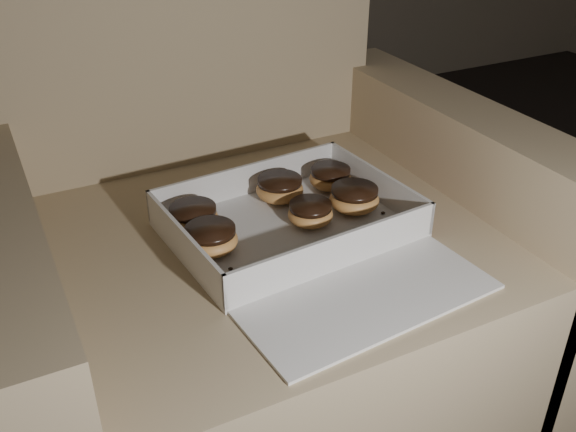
{
  "coord_description": "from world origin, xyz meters",
  "views": [
    {
      "loc": [
        -0.86,
        -0.1,
        0.97
      ],
      "look_at": [
        -0.46,
        0.68,
        0.45
      ],
      "focal_mm": 40.0,
      "sensor_mm": 36.0,
      "label": 1
    }
  ],
  "objects": [
    {
      "name": "armchair",
      "position": [
        -0.49,
        0.77,
        0.3
      ],
      "size": [
        0.91,
        0.77,
        0.95
      ],
      "color": "tan",
      "rests_on": "floor"
    },
    {
      "name": "bakery_box",
      "position": [
        -0.45,
        0.65,
        0.44
      ],
      "size": [
        0.4,
        0.46,
        0.06
      ],
      "rotation": [
        0.0,
        0.0,
        0.09
      ],
      "color": "silver",
      "rests_on": "armchair"
    },
    {
      "name": "donut_a",
      "position": [
        -0.34,
        0.68,
        0.46
      ],
      "size": [
        0.08,
        0.08,
        0.04
      ],
      "color": "#DB8F4C",
      "rests_on": "bakery_box"
    },
    {
      "name": "donut_b",
      "position": [
        -0.6,
        0.75,
        0.45
      ],
      "size": [
        0.08,
        0.08,
        0.04
      ],
      "color": "#DB8F4C",
      "rests_on": "bakery_box"
    },
    {
      "name": "donut_c",
      "position": [
        -0.43,
        0.77,
        0.45
      ],
      "size": [
        0.08,
        0.08,
        0.04
      ],
      "color": "#DB8F4C",
      "rests_on": "bakery_box"
    },
    {
      "name": "donut_d",
      "position": [
        -0.6,
        0.67,
        0.45
      ],
      "size": [
        0.08,
        0.08,
        0.04
      ],
      "color": "#DB8F4C",
      "rests_on": "bakery_box"
    },
    {
      "name": "donut_e",
      "position": [
        -0.33,
        0.77,
        0.45
      ],
      "size": [
        0.07,
        0.07,
        0.04
      ],
      "color": "#DB8F4C",
      "rests_on": "bakery_box"
    },
    {
      "name": "donut_f",
      "position": [
        -0.42,
        0.68,
        0.45
      ],
      "size": [
        0.07,
        0.07,
        0.04
      ],
      "color": "#DB8F4C",
      "rests_on": "bakery_box"
    },
    {
      "name": "crumb_a",
      "position": [
        -0.59,
        0.61,
        0.43
      ],
      "size": [
        0.01,
        0.01,
        0.0
      ],
      "primitive_type": "ellipsoid",
      "color": "black",
      "rests_on": "bakery_box"
    },
    {
      "name": "crumb_b",
      "position": [
        -0.3,
        0.65,
        0.43
      ],
      "size": [
        0.01,
        0.01,
        0.0
      ],
      "primitive_type": "ellipsoid",
      "color": "black",
      "rests_on": "bakery_box"
    },
    {
      "name": "crumb_c",
      "position": [
        -0.36,
        0.58,
        0.43
      ],
      "size": [
        0.01,
        0.01,
        0.0
      ],
      "primitive_type": "ellipsoid",
      "color": "black",
      "rests_on": "bakery_box"
    },
    {
      "name": "crumb_d",
      "position": [
        -0.3,
        0.59,
        0.43
      ],
      "size": [
        0.01,
        0.01,
        0.0
      ],
      "primitive_type": "ellipsoid",
      "color": "black",
      "rests_on": "bakery_box"
    },
    {
      "name": "crumb_e",
      "position": [
        -0.53,
        0.57,
        0.43
      ],
      "size": [
        0.01,
        0.01,
        0.0
      ],
      "primitive_type": "ellipsoid",
      "color": "black",
      "rests_on": "bakery_box"
    }
  ]
}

